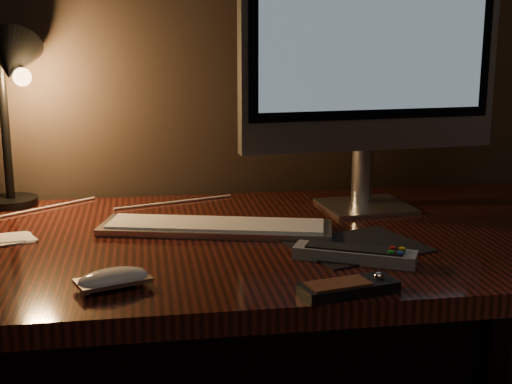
{
  "coord_description": "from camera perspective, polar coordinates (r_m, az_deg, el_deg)",
  "views": [
    {
      "loc": [
        -0.17,
        0.52,
        1.15
      ],
      "look_at": [
        0.02,
        1.73,
        0.87
      ],
      "focal_mm": 50.0,
      "sensor_mm": 36.0,
      "label": 1
    }
  ],
  "objects": [
    {
      "name": "mouse",
      "position": [
        1.15,
        -11.35,
        -7.02
      ],
      "size": [
        0.13,
        0.1,
        0.02
      ],
      "primitive_type": "ellipsoid",
      "rotation": [
        0.0,
        0.0,
        0.35
      ],
      "color": "white",
      "rests_on": "desk"
    },
    {
      "name": "desk_lamp",
      "position": [
        1.66,
        -18.95,
        7.99
      ],
      "size": [
        0.18,
        0.21,
        0.41
      ],
      "rotation": [
        0.0,
        0.0,
        0.42
      ],
      "color": "black",
      "rests_on": "desk"
    },
    {
      "name": "cable",
      "position": [
        1.66,
        -11.89,
        -1.18
      ],
      "size": [
        0.54,
        0.27,
        0.01
      ],
      "primitive_type": "cylinder",
      "rotation": [
        0.0,
        1.57,
        0.45
      ],
      "color": "white",
      "rests_on": "desk"
    },
    {
      "name": "tv_remote",
      "position": [
        1.27,
        7.9,
        -4.94
      ],
      "size": [
        0.22,
        0.15,
        0.03
      ],
      "rotation": [
        0.0,
        0.0,
        -0.47
      ],
      "color": "gray",
      "rests_on": "desk"
    },
    {
      "name": "papers",
      "position": [
        1.46,
        -19.63,
        -3.62
      ],
      "size": [
        0.13,
        0.11,
        0.01
      ],
      "primitive_type": "cube",
      "rotation": [
        0.0,
        0.0,
        0.28
      ],
      "color": "white",
      "rests_on": "desk"
    },
    {
      "name": "media_remote",
      "position": [
        1.11,
        7.43,
        -7.58
      ],
      "size": [
        0.16,
        0.09,
        0.03
      ],
      "rotation": [
        0.0,
        0.0,
        0.21
      ],
      "color": "black",
      "rests_on": "desk"
    },
    {
      "name": "monitor",
      "position": [
        1.59,
        9.25,
        11.56
      ],
      "size": [
        0.59,
        0.19,
        0.62
      ],
      "rotation": [
        0.0,
        0.0,
        0.09
      ],
      "color": "silver",
      "rests_on": "desk"
    },
    {
      "name": "keyboard",
      "position": [
        1.44,
        -3.23,
        -2.78
      ],
      "size": [
        0.48,
        0.24,
        0.02
      ],
      "primitive_type": "cube",
      "rotation": [
        0.0,
        0.0,
        -0.26
      ],
      "color": "silver",
      "rests_on": "desk"
    },
    {
      "name": "mousepad",
      "position": [
        1.35,
        8.15,
        -4.32
      ],
      "size": [
        0.28,
        0.25,
        0.0
      ],
      "primitive_type": "cube",
      "rotation": [
        0.0,
        0.0,
        0.33
      ],
      "color": "black",
      "rests_on": "desk"
    },
    {
      "name": "desk",
      "position": [
        1.51,
        -2.03,
        -7.52
      ],
      "size": [
        1.6,
        0.75,
        0.75
      ],
      "color": "#3F140E",
      "rests_on": "ground"
    }
  ]
}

